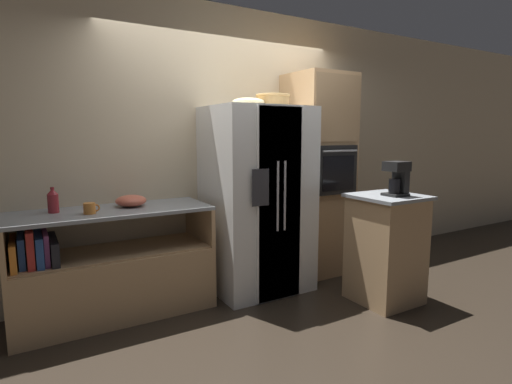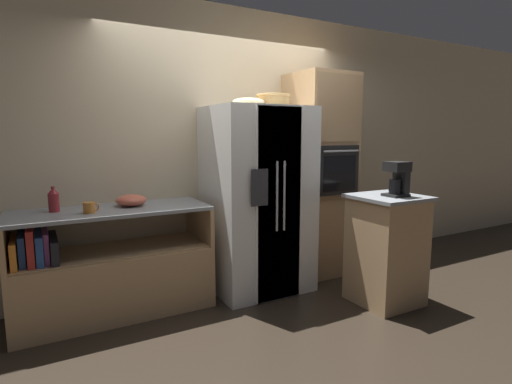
# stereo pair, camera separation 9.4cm
# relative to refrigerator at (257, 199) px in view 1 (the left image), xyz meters

# --- Properties ---
(ground_plane) EXTENTS (20.00, 20.00, 0.00)m
(ground_plane) POSITION_rel_refrigerator_xyz_m (-0.14, -0.03, -0.89)
(ground_plane) COLOR black
(wall_back) EXTENTS (12.00, 0.06, 2.80)m
(wall_back) POSITION_rel_refrigerator_xyz_m (-0.14, 0.44, 0.51)
(wall_back) COLOR beige
(wall_back) RESTS_ON ground_plane
(counter_left) EXTENTS (1.59, 0.64, 0.91)m
(counter_left) POSITION_rel_refrigerator_xyz_m (-1.38, 0.09, -0.56)
(counter_left) COLOR tan
(counter_left) RESTS_ON ground_plane
(refrigerator) EXTENTS (0.93, 0.84, 1.79)m
(refrigerator) POSITION_rel_refrigerator_xyz_m (0.00, 0.00, 0.00)
(refrigerator) COLOR white
(refrigerator) RESTS_ON ground_plane
(wall_oven) EXTENTS (0.62, 0.67, 2.16)m
(wall_oven) POSITION_rel_refrigerator_xyz_m (0.82, 0.09, 0.19)
(wall_oven) COLOR tan
(wall_oven) RESTS_ON ground_plane
(island_counter) EXTENTS (0.58, 0.58, 0.99)m
(island_counter) POSITION_rel_refrigerator_xyz_m (0.84, -0.88, -0.40)
(island_counter) COLOR tan
(island_counter) RESTS_ON ground_plane
(wicker_basket) EXTENTS (0.33, 0.33, 0.12)m
(wicker_basket) POSITION_rel_refrigerator_xyz_m (0.17, -0.00, 0.96)
(wicker_basket) COLOR tan
(wicker_basket) RESTS_ON refrigerator
(fruit_bowl) EXTENTS (0.31, 0.31, 0.08)m
(fruit_bowl) POSITION_rel_refrigerator_xyz_m (-0.10, -0.00, 0.93)
(fruit_bowl) COLOR beige
(fruit_bowl) RESTS_ON refrigerator
(bottle_tall) EXTENTS (0.08, 0.08, 0.21)m
(bottle_tall) POSITION_rel_refrigerator_xyz_m (-1.78, 0.18, 0.11)
(bottle_tall) COLOR maroon
(bottle_tall) RESTS_ON counter_left
(mug) EXTENTS (0.12, 0.09, 0.09)m
(mug) POSITION_rel_refrigerator_xyz_m (-1.54, -0.02, 0.06)
(mug) COLOR orange
(mug) RESTS_ON counter_left
(mixing_bowl) EXTENTS (0.26, 0.26, 0.10)m
(mixing_bowl) POSITION_rel_refrigerator_xyz_m (-1.18, 0.15, 0.07)
(mixing_bowl) COLOR #DB664C
(mixing_bowl) RESTS_ON counter_left
(coffee_maker) EXTENTS (0.19, 0.17, 0.30)m
(coffee_maker) POSITION_rel_refrigerator_xyz_m (0.87, -0.95, 0.26)
(coffee_maker) COLOR black
(coffee_maker) RESTS_ON island_counter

